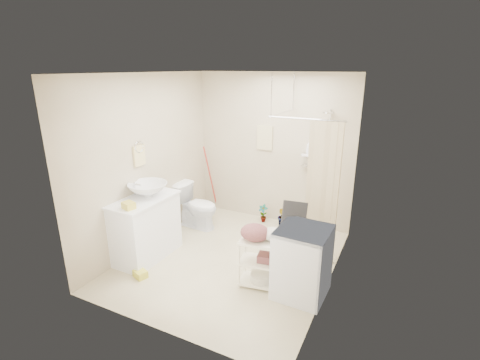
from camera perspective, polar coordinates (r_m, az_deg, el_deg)
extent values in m
plane|color=beige|center=(5.20, -1.49, -12.87)|extent=(3.20, 3.20, 0.00)
cube|color=silver|center=(4.45, -1.78, 17.15)|extent=(2.80, 3.20, 0.04)
cube|color=#C0B295|center=(6.07, 5.42, 4.96)|extent=(2.80, 0.04, 2.60)
cube|color=#C0B295|center=(3.42, -14.24, -6.19)|extent=(2.80, 0.04, 2.60)
cube|color=#C0B295|center=(5.43, -14.84, 2.85)|extent=(0.04, 3.20, 2.60)
cube|color=#C0B295|center=(4.23, 15.44, -1.54)|extent=(0.04, 3.20, 2.60)
cube|color=white|center=(5.25, -15.27, -7.55)|extent=(0.59, 1.04, 0.91)
imported|color=silver|center=(5.12, -14.89, -1.51)|extent=(0.57, 0.57, 0.19)
cube|color=gold|center=(4.75, -17.81, -4.00)|extent=(0.19, 0.17, 0.09)
cube|color=gold|center=(4.96, -16.06, -14.40)|extent=(0.31, 0.27, 0.14)
imported|color=white|center=(6.06, -7.08, -4.22)|extent=(0.78, 0.48, 0.77)
imported|color=brown|center=(6.28, 3.81, -5.47)|extent=(0.18, 0.13, 0.33)
imported|color=brown|center=(6.15, 7.09, -5.96)|extent=(0.24, 0.22, 0.36)
cube|color=beige|center=(6.07, 4.08, 6.91)|extent=(0.28, 0.03, 0.42)
imported|color=silver|center=(5.77, 11.23, 5.28)|extent=(0.10, 0.10, 0.21)
imported|color=#4D64B5|center=(5.75, 12.05, 5.03)|extent=(0.10, 0.10, 0.18)
cube|color=silver|center=(4.36, 10.19, -13.11)|extent=(0.62, 0.64, 0.87)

